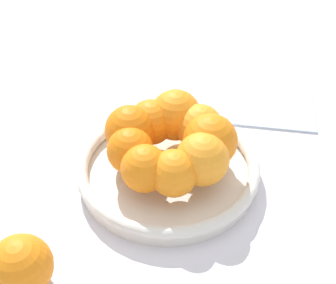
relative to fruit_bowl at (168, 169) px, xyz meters
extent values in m
plane|color=silver|center=(0.00, 0.00, -0.02)|extent=(4.00, 4.00, 0.00)
cylinder|color=silver|center=(0.00, 0.00, -0.01)|extent=(0.27, 0.27, 0.02)
torus|color=silver|center=(0.00, 0.00, 0.01)|extent=(0.28, 0.28, 0.02)
sphere|color=orange|center=(0.05, -0.03, 0.05)|extent=(0.07, 0.07, 0.07)
sphere|color=orange|center=(0.06, 0.01, 0.06)|extent=(0.08, 0.08, 0.08)
sphere|color=orange|center=(0.03, 0.04, 0.05)|extent=(0.07, 0.07, 0.07)
sphere|color=orange|center=(0.00, 0.06, 0.05)|extent=(0.08, 0.08, 0.08)
sphere|color=orange|center=(-0.04, 0.04, 0.05)|extent=(0.07, 0.07, 0.07)
sphere|color=orange|center=(-0.06, 0.01, 0.05)|extent=(0.07, 0.07, 0.07)
sphere|color=orange|center=(-0.05, -0.03, 0.05)|extent=(0.07, 0.07, 0.07)
sphere|color=orange|center=(-0.02, -0.06, 0.06)|extent=(0.08, 0.08, 0.08)
sphere|color=orange|center=(0.02, -0.06, 0.06)|extent=(0.08, 0.08, 0.08)
sphere|color=orange|center=(-0.25, 0.08, 0.02)|extent=(0.08, 0.08, 0.08)
cube|color=silver|center=(0.26, -0.09, -0.01)|extent=(0.21, 0.21, 0.01)
camera|label=1|loc=(-0.47, -0.21, 0.49)|focal=50.00mm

